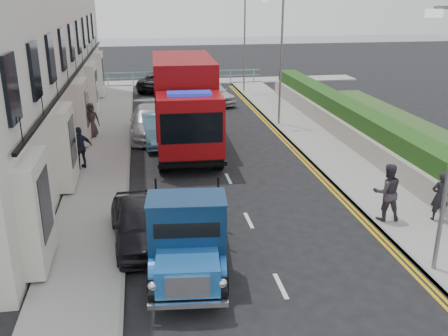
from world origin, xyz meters
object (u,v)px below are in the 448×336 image
lamp_far (243,38)px  parked_car_front (139,223)px  lamp_mid (279,55)px  bedford_lorry (187,241)px  red_lorry (185,102)px  pedestrian_east_near (440,196)px

lamp_far → parked_car_front: 24.51m
lamp_mid → lamp_far: size_ratio=1.00×
bedford_lorry → red_lorry: size_ratio=0.62×
lamp_mid → parked_car_front: size_ratio=1.76×
bedford_lorry → parked_car_front: (-1.27, 2.20, -0.41)m
bedford_lorry → parked_car_front: size_ratio=1.29×
bedford_lorry → red_lorry: 11.84m
red_lorry → pedestrian_east_near: red_lorry is taller
lamp_far → red_lorry: bearing=-112.3°
red_lorry → pedestrian_east_near: 12.31m
lamp_mid → red_lorry: lamp_mid is taller
bedford_lorry → pedestrian_east_near: bedford_lorry is taller
lamp_far → bedford_lorry: 26.19m
lamp_mid → parked_car_front: lamp_mid is taller
lamp_far → parked_car_front: (-7.78, -23.00, -3.32)m
lamp_mid → red_lorry: 6.73m
lamp_mid → bedford_lorry: lamp_mid is taller
lamp_mid → lamp_far: (0.00, 10.00, 0.00)m
lamp_mid → bedford_lorry: 16.79m
bedford_lorry → parked_car_front: bearing=125.3°
parked_car_front → pedestrian_east_near: bearing=-6.6°
pedestrian_east_near → lamp_far: bearing=-79.6°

